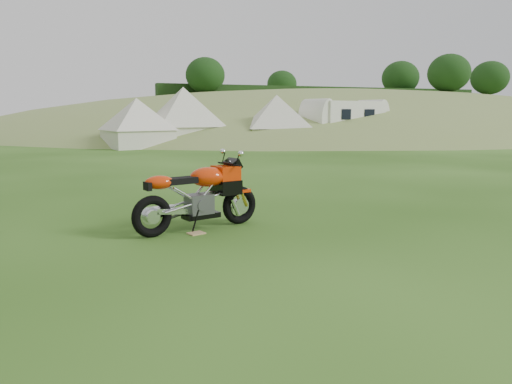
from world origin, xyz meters
name	(u,v)px	position (x,y,z in m)	size (l,w,h in m)	color
ground	(268,250)	(0.00, 0.00, 0.00)	(120.00, 120.00, 0.00)	#23480F
hillside	(331,129)	(24.00, 40.00, 0.00)	(80.00, 64.00, 8.00)	olive
hedgerow	(331,129)	(24.00, 40.00, 0.00)	(36.00, 1.20, 8.60)	#193311
sport_motorcycle	(198,191)	(-0.54, 1.39, 0.59)	(1.97, 0.49, 1.18)	red
plywood_board	(196,233)	(-0.63, 1.17, 0.01)	(0.23, 0.18, 0.02)	tan
tent_left	(137,122)	(1.24, 19.54, 1.25)	(2.89, 2.89, 2.51)	silver
tent_mid	(184,118)	(3.78, 20.36, 1.43)	(3.31, 3.31, 2.87)	silver
tent_right	(277,120)	(8.30, 18.49, 1.32)	(3.04, 3.04, 2.64)	beige
caravan	(345,122)	(12.46, 18.52, 1.19)	(5.10, 2.28, 2.39)	silver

